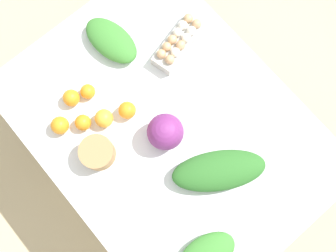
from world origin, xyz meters
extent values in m
plane|color=#C6B289|center=(0.00, 0.00, 0.00)|extent=(8.00, 8.00, 0.00)
cube|color=silver|center=(0.00, 0.00, 0.70)|extent=(1.42, 1.06, 0.03)
cylinder|color=tan|center=(-0.65, -0.47, 0.34)|extent=(0.06, 0.06, 0.69)
cylinder|color=tan|center=(-0.65, 0.47, 0.34)|extent=(0.06, 0.06, 0.69)
cylinder|color=tan|center=(0.65, 0.47, 0.34)|extent=(0.06, 0.06, 0.69)
sphere|color=#7A2D75|center=(0.02, -0.03, 0.79)|extent=(0.16, 0.16, 0.16)
cube|color=#B7B7B2|center=(-0.26, 0.29, 0.75)|extent=(0.17, 0.31, 0.06)
sphere|color=tan|center=(-0.31, 0.39, 0.79)|extent=(0.04, 0.04, 0.04)
sphere|color=white|center=(-0.30, 0.34, 0.79)|extent=(0.04, 0.04, 0.04)
sphere|color=white|center=(-0.29, 0.30, 0.79)|extent=(0.04, 0.04, 0.04)
sphere|color=tan|center=(-0.28, 0.26, 0.79)|extent=(0.04, 0.04, 0.04)
sphere|color=tan|center=(-0.27, 0.22, 0.79)|extent=(0.04, 0.04, 0.04)
sphere|color=tan|center=(-0.26, 0.18, 0.79)|extent=(0.04, 0.04, 0.04)
sphere|color=tan|center=(-0.27, 0.40, 0.79)|extent=(0.04, 0.04, 0.04)
sphere|color=white|center=(-0.26, 0.36, 0.79)|extent=(0.04, 0.04, 0.04)
sphere|color=white|center=(-0.25, 0.32, 0.79)|extent=(0.04, 0.04, 0.04)
sphere|color=tan|center=(-0.23, 0.27, 0.79)|extent=(0.04, 0.04, 0.04)
sphere|color=white|center=(-0.22, 0.23, 0.79)|extent=(0.04, 0.04, 0.04)
sphere|color=tan|center=(-0.21, 0.19, 0.79)|extent=(0.04, 0.04, 0.04)
cylinder|color=#A87F51|center=(-0.10, -0.31, 0.76)|extent=(0.15, 0.15, 0.10)
ellipsoid|color=#2D6B28|center=(0.29, 0.03, 0.77)|extent=(0.35, 0.43, 0.10)
ellipsoid|color=#3D8433|center=(-0.47, 0.06, 0.76)|extent=(0.30, 0.19, 0.08)
sphere|color=orange|center=(-0.25, -0.27, 0.75)|extent=(0.07, 0.07, 0.07)
sphere|color=#F9A833|center=(-0.20, -0.19, 0.76)|extent=(0.08, 0.08, 0.08)
sphere|color=orange|center=(-0.37, -0.24, 0.75)|extent=(0.08, 0.08, 0.08)
sphere|color=orange|center=(-0.30, -0.36, 0.76)|extent=(0.08, 0.08, 0.08)
sphere|color=orange|center=(-0.35, -0.17, 0.75)|extent=(0.07, 0.07, 0.07)
sphere|color=orange|center=(-0.17, -0.09, 0.75)|extent=(0.08, 0.08, 0.08)
camera|label=1|loc=(0.26, -0.22, 2.34)|focal=40.00mm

